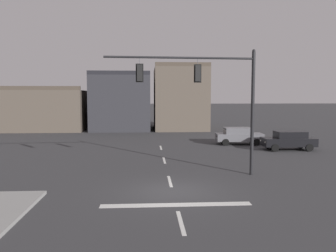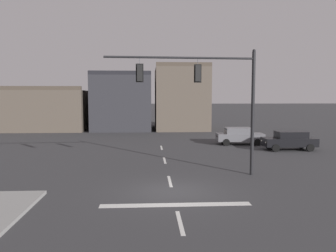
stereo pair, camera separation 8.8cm
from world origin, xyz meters
name	(u,v)px [view 2 (the right image)]	position (x,y,z in m)	size (l,w,h in m)	color
ground_plane	(172,192)	(0.00, 0.00, 0.00)	(400.00, 400.00, 0.00)	#353538
stop_bar_paint	(176,205)	(0.00, -2.00, 0.00)	(6.40, 0.50, 0.01)	silver
lane_centreline	(170,181)	(0.00, 2.00, 0.00)	(0.16, 26.40, 0.01)	silver
signal_mast_near_side	(211,89)	(2.43, 3.17, 4.97)	(8.53, 0.60, 7.25)	black
car_lot_nearside	(290,140)	(10.87, 12.08, 0.86)	(4.48, 1.97, 1.61)	black
car_lot_middle	(239,135)	(7.52, 15.71, 0.86)	(4.52, 2.08, 1.61)	slate
building_row	(110,104)	(-6.59, 32.13, 3.45)	(28.83, 10.84, 8.88)	brown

